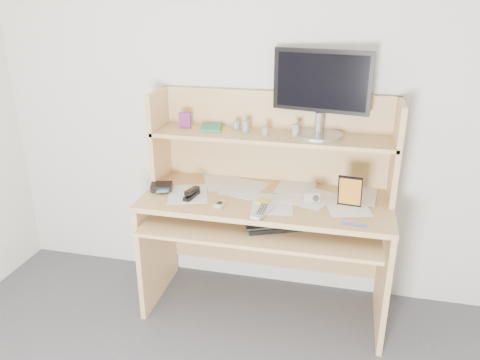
% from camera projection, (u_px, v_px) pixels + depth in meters
% --- Properties ---
extents(back_wall, '(3.60, 0.04, 2.50)m').
position_uv_depth(back_wall, '(277.00, 99.00, 2.76)').
color(back_wall, beige).
rests_on(back_wall, floor).
extents(desk, '(1.40, 0.70, 1.30)m').
position_uv_depth(desk, '(268.00, 201.00, 2.74)').
color(desk, tan).
rests_on(desk, floor).
extents(paper_clutter, '(1.32, 0.54, 0.01)m').
position_uv_depth(paper_clutter, '(266.00, 197.00, 2.65)').
color(paper_clutter, silver).
rests_on(paper_clutter, desk).
extents(keyboard, '(0.54, 0.36, 0.03)m').
position_uv_depth(keyboard, '(292.00, 222.00, 2.55)').
color(keyboard, black).
rests_on(keyboard, desk).
extents(tv_remote, '(0.10, 0.19, 0.02)m').
position_uv_depth(tv_remote, '(262.00, 211.00, 2.45)').
color(tv_remote, '#AEAEA9').
rests_on(tv_remote, paper_clutter).
extents(flip_phone, '(0.06, 0.09, 0.02)m').
position_uv_depth(flip_phone, '(220.00, 203.00, 2.54)').
color(flip_phone, silver).
rests_on(flip_phone, paper_clutter).
extents(stapler, '(0.06, 0.15, 0.04)m').
position_uv_depth(stapler, '(192.00, 193.00, 2.64)').
color(stapler, black).
rests_on(stapler, paper_clutter).
extents(wallet, '(0.15, 0.13, 0.03)m').
position_uv_depth(wallet, '(161.00, 186.00, 2.75)').
color(wallet, black).
rests_on(wallet, paper_clutter).
extents(sticky_note_pad, '(0.08, 0.08, 0.01)m').
position_uv_depth(sticky_note_pad, '(263.00, 201.00, 2.59)').
color(sticky_note_pad, '#FCFF43').
rests_on(sticky_note_pad, desk).
extents(digital_camera, '(0.10, 0.06, 0.05)m').
position_uv_depth(digital_camera, '(312.00, 197.00, 2.58)').
color(digital_camera, silver).
rests_on(digital_camera, paper_clutter).
extents(game_case, '(0.13, 0.03, 0.18)m').
position_uv_depth(game_case, '(350.00, 191.00, 2.49)').
color(game_case, black).
rests_on(game_case, paper_clutter).
extents(blue_pen, '(0.13, 0.02, 0.01)m').
position_uv_depth(blue_pen, '(354.00, 224.00, 2.32)').
color(blue_pen, '#1C35D2').
rests_on(blue_pen, paper_clutter).
extents(card_box, '(0.07, 0.03, 0.09)m').
position_uv_depth(card_box, '(185.00, 120.00, 2.77)').
color(card_box, '#A71626').
rests_on(card_box, desk).
extents(shelf_book, '(0.15, 0.18, 0.02)m').
position_uv_depth(shelf_book, '(211.00, 127.00, 2.77)').
color(shelf_book, '#30793D').
rests_on(shelf_book, desk).
extents(chip_stack_a, '(0.05, 0.05, 0.05)m').
position_uv_depth(chip_stack_a, '(237.00, 126.00, 2.74)').
color(chip_stack_a, black).
rests_on(chip_stack_a, desk).
extents(chip_stack_b, '(0.05, 0.05, 0.07)m').
position_uv_depth(chip_stack_b, '(245.00, 127.00, 2.69)').
color(chip_stack_b, white).
rests_on(chip_stack_b, desk).
extents(chip_stack_c, '(0.05, 0.05, 0.05)m').
position_uv_depth(chip_stack_c, '(265.00, 131.00, 2.64)').
color(chip_stack_c, black).
rests_on(chip_stack_c, desk).
extents(chip_stack_d, '(0.05, 0.05, 0.07)m').
position_uv_depth(chip_stack_d, '(295.00, 130.00, 2.61)').
color(chip_stack_d, silver).
rests_on(chip_stack_d, desk).
extents(monitor, '(0.54, 0.27, 0.47)m').
position_uv_depth(monitor, '(321.00, 90.00, 2.56)').
color(monitor, '#A4A5A9').
rests_on(monitor, desk).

